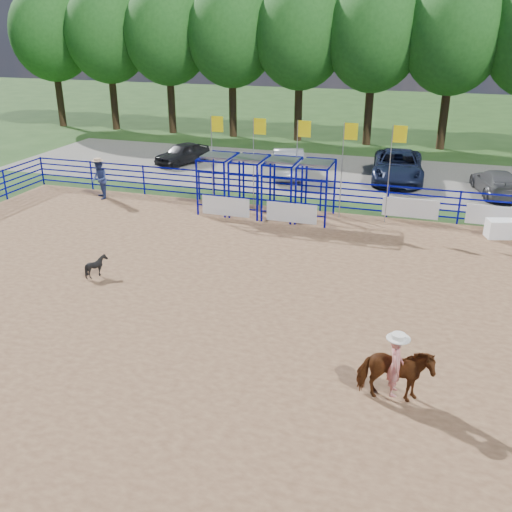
{
  "coord_description": "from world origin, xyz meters",
  "views": [
    {
      "loc": [
        4.78,
        -14.76,
        8.18
      ],
      "look_at": [
        -0.24,
        1.0,
        1.3
      ],
      "focal_mm": 40.0,
      "sensor_mm": 36.0,
      "label": 1
    }
  ],
  "objects_px": {
    "car_d": "(496,183)",
    "horse_and_rider": "(395,368)",
    "spectator_cowboy": "(99,179)",
    "calf": "(97,266)",
    "car_b": "(288,162)",
    "car_a": "(182,153)",
    "announcer_table": "(504,229)",
    "car_c": "(398,166)"
  },
  "relations": [
    {
      "from": "horse_and_rider",
      "to": "car_b",
      "type": "relative_size",
      "value": 0.52
    },
    {
      "from": "car_c",
      "to": "spectator_cowboy",
      "type": "bearing_deg",
      "value": -154.3
    },
    {
      "from": "announcer_table",
      "to": "car_d",
      "type": "bearing_deg",
      "value": 89.31
    },
    {
      "from": "car_d",
      "to": "spectator_cowboy",
      "type": "bearing_deg",
      "value": 8.0
    },
    {
      "from": "car_a",
      "to": "car_c",
      "type": "height_order",
      "value": "car_c"
    },
    {
      "from": "car_d",
      "to": "announcer_table",
      "type": "bearing_deg",
      "value": 77.66
    },
    {
      "from": "horse_and_rider",
      "to": "car_d",
      "type": "distance_m",
      "value": 19.01
    },
    {
      "from": "horse_and_rider",
      "to": "car_a",
      "type": "relative_size",
      "value": 0.67
    },
    {
      "from": "horse_and_rider",
      "to": "spectator_cowboy",
      "type": "distance_m",
      "value": 19.39
    },
    {
      "from": "calf",
      "to": "car_d",
      "type": "bearing_deg",
      "value": -59.39
    },
    {
      "from": "car_a",
      "to": "car_d",
      "type": "relative_size",
      "value": 0.86
    },
    {
      "from": "announcer_table",
      "to": "car_b",
      "type": "xyz_separation_m",
      "value": [
        -10.84,
        7.02,
        0.4
      ]
    },
    {
      "from": "car_d",
      "to": "car_b",
      "type": "bearing_deg",
      "value": -14.6
    },
    {
      "from": "announcer_table",
      "to": "car_c",
      "type": "bearing_deg",
      "value": 121.97
    },
    {
      "from": "car_a",
      "to": "calf",
      "type": "bearing_deg",
      "value": -53.23
    },
    {
      "from": "car_d",
      "to": "car_c",
      "type": "bearing_deg",
      "value": -26.86
    },
    {
      "from": "calf",
      "to": "car_b",
      "type": "bearing_deg",
      "value": -26.74
    },
    {
      "from": "car_b",
      "to": "car_d",
      "type": "xyz_separation_m",
      "value": [
        10.92,
        -0.56,
        -0.15
      ]
    },
    {
      "from": "calf",
      "to": "car_c",
      "type": "distance_m",
      "value": 18.3
    },
    {
      "from": "car_d",
      "to": "horse_and_rider",
      "type": "bearing_deg",
      "value": 68.13
    },
    {
      "from": "car_c",
      "to": "car_d",
      "type": "bearing_deg",
      "value": -19.89
    },
    {
      "from": "announcer_table",
      "to": "car_a",
      "type": "xyz_separation_m",
      "value": [
        -17.7,
        7.84,
        0.25
      ]
    },
    {
      "from": "car_b",
      "to": "car_d",
      "type": "height_order",
      "value": "car_b"
    },
    {
      "from": "car_a",
      "to": "announcer_table",
      "type": "bearing_deg",
      "value": -1.47
    },
    {
      "from": "spectator_cowboy",
      "to": "car_d",
      "type": "height_order",
      "value": "spectator_cowboy"
    },
    {
      "from": "spectator_cowboy",
      "to": "car_d",
      "type": "bearing_deg",
      "value": 19.66
    },
    {
      "from": "announcer_table",
      "to": "car_d",
      "type": "height_order",
      "value": "car_d"
    },
    {
      "from": "calf",
      "to": "spectator_cowboy",
      "type": "xyz_separation_m",
      "value": [
        -4.88,
        8.12,
        0.61
      ]
    },
    {
      "from": "spectator_cowboy",
      "to": "car_c",
      "type": "bearing_deg",
      "value": 30.39
    },
    {
      "from": "announcer_table",
      "to": "car_c",
      "type": "distance_m",
      "value": 9.21
    },
    {
      "from": "horse_and_rider",
      "to": "announcer_table",
      "type": "bearing_deg",
      "value": 74.95
    },
    {
      "from": "announcer_table",
      "to": "car_a",
      "type": "distance_m",
      "value": 19.36
    },
    {
      "from": "announcer_table",
      "to": "horse_and_rider",
      "type": "xyz_separation_m",
      "value": [
        -3.29,
        -12.24,
        0.49
      ]
    },
    {
      "from": "horse_and_rider",
      "to": "car_c",
      "type": "bearing_deg",
      "value": 94.51
    },
    {
      "from": "car_c",
      "to": "car_b",
      "type": "bearing_deg",
      "value": -177.21
    },
    {
      "from": "calf",
      "to": "horse_and_rider",
      "type": "bearing_deg",
      "value": -127.66
    },
    {
      "from": "calf",
      "to": "car_b",
      "type": "xyz_separation_m",
      "value": [
        2.74,
        15.31,
        0.39
      ]
    },
    {
      "from": "announcer_table",
      "to": "car_a",
      "type": "relative_size",
      "value": 0.38
    },
    {
      "from": "horse_and_rider",
      "to": "car_d",
      "type": "bearing_deg",
      "value": 79.79
    },
    {
      "from": "calf",
      "to": "car_c",
      "type": "height_order",
      "value": "car_c"
    },
    {
      "from": "spectator_cowboy",
      "to": "announcer_table",
      "type": "bearing_deg",
      "value": 0.49
    },
    {
      "from": "spectator_cowboy",
      "to": "car_c",
      "type": "height_order",
      "value": "spectator_cowboy"
    }
  ]
}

